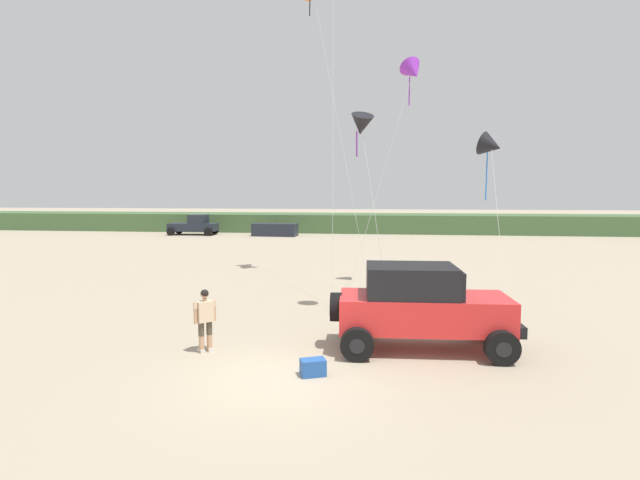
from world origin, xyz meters
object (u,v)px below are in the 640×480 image
jeep (421,305)px  kite_black_sled (413,72)px  cooler_box (313,367)px  person_watching (205,317)px  distant_sedan (275,230)px  kite_pink_ribbon (491,146)px  distant_pickup (194,225)px  kite_purple_stunt (361,125)px

jeep → kite_black_sled: kite_black_sled is taller
jeep → cooler_box: (-2.57, -2.20, -1.01)m
person_watching → cooler_box: (3.02, -1.27, -0.75)m
distant_sedan → kite_pink_ribbon: 29.31m
kite_pink_ribbon → distant_pickup: bearing=131.9°
kite_purple_stunt → kite_black_sled: kite_black_sled is taller
kite_purple_stunt → kite_pink_ribbon: bearing=38.0°
distant_sedan → kite_purple_stunt: size_ratio=0.61×
kite_purple_stunt → kite_pink_ribbon: (5.06, 3.95, -0.38)m
cooler_box → kite_black_sled: 14.23m
distant_pickup → distant_sedan: (8.11, -0.27, -0.34)m
jeep → kite_pink_ribbon: kite_pink_ribbon is taller
jeep → distant_sedan: jeep is taller
jeep → person_watching: bearing=-170.5°
cooler_box → kite_purple_stunt: 8.69m
cooler_box → kite_black_sled: size_ratio=0.06×
person_watching → kite_black_sled: 13.77m
kite_purple_stunt → kite_black_sled: (1.95, 4.64, 2.79)m
distant_pickup → kite_black_sled: kite_black_sled is taller
person_watching → distant_sedan: person_watching is taller
jeep → kite_purple_stunt: bearing=115.0°
kite_black_sled → cooler_box: bearing=-104.4°
cooler_box → kite_black_sled: bearing=53.9°
kite_black_sled → distant_sedan: bearing=115.1°
distant_pickup → kite_black_sled: 32.34m
kite_purple_stunt → cooler_box: bearing=-97.5°
person_watching → kite_pink_ribbon: (8.87, 8.71, 5.09)m
cooler_box → kite_purple_stunt: bearing=60.8°
kite_pink_ribbon → kite_black_sled: 4.50m
distant_sedan → kite_black_sled: size_ratio=0.43×
jeep → kite_pink_ribbon: size_ratio=0.73×
jeep → distant_sedan: 34.55m
cooler_box → kite_pink_ribbon: size_ratio=0.08×
jeep → person_watching: jeep is taller
person_watching → kite_black_sled: bearing=58.5°
kite_pink_ribbon → kite_purple_stunt: bearing=-142.0°
jeep → distant_pickup: (-19.28, 32.95, -0.26)m
distant_pickup → kite_black_sled: size_ratio=0.48×
kite_purple_stunt → kite_black_sled: 5.76m
distant_pickup → kite_purple_stunt: bearing=-59.0°
person_watching → distant_pickup: size_ratio=0.36×
distant_pickup → distant_sedan: 8.12m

